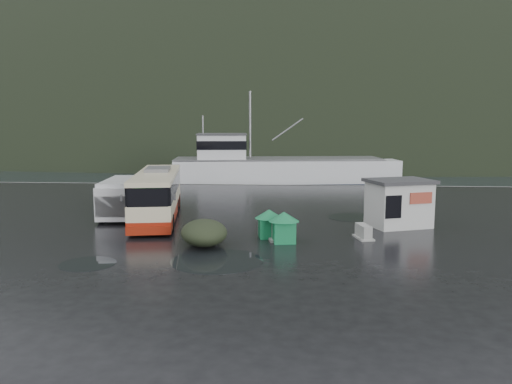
# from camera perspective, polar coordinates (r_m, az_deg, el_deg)

# --- Properties ---
(ground) EXTENTS (160.00, 160.00, 0.00)m
(ground) POSITION_cam_1_polar(r_m,az_deg,el_deg) (27.51, -5.05, -4.29)
(ground) COLOR black
(ground) RESTS_ON ground
(harbor_water) EXTENTS (300.00, 180.00, 0.02)m
(harbor_water) POSITION_cam_1_polar(r_m,az_deg,el_deg) (136.71, 2.48, 5.48)
(harbor_water) COLOR black
(harbor_water) RESTS_ON ground
(quay_edge) EXTENTS (160.00, 0.60, 1.50)m
(quay_edge) POSITION_cam_1_polar(r_m,az_deg,el_deg) (47.09, -1.10, 0.84)
(quay_edge) COLOR #999993
(quay_edge) RESTS_ON ground
(headland) EXTENTS (780.00, 540.00, 570.00)m
(headland) POSITION_cam_1_polar(r_m,az_deg,el_deg) (276.64, 5.52, 6.68)
(headland) COLOR black
(headland) RESTS_ON ground
(coach_bus) EXTENTS (4.69, 11.19, 3.07)m
(coach_bus) POSITION_cam_1_polar(r_m,az_deg,el_deg) (31.12, -11.13, -2.98)
(coach_bus) COLOR beige
(coach_bus) RESTS_ON ground
(white_van) EXTENTS (2.62, 5.83, 2.35)m
(white_van) POSITION_cam_1_polar(r_m,az_deg,el_deg) (32.32, -15.10, -2.70)
(white_van) COLOR silver
(white_van) RESTS_ON ground
(waste_bin_left) EXTENTS (1.24, 1.24, 1.51)m
(waste_bin_left) POSITION_cam_1_polar(r_m,az_deg,el_deg) (24.58, 3.19, -5.74)
(waste_bin_left) COLOR #157944
(waste_bin_left) RESTS_ON ground
(waste_bin_right) EXTENTS (1.20, 1.20, 1.45)m
(waste_bin_right) POSITION_cam_1_polar(r_m,az_deg,el_deg) (25.55, 1.48, -5.21)
(waste_bin_right) COLOR #157944
(waste_bin_right) RESTS_ON ground
(dome_tent) EXTENTS (2.84, 3.50, 1.21)m
(dome_tent) POSITION_cam_1_polar(r_m,az_deg,el_deg) (24.12, -5.93, -6.04)
(dome_tent) COLOR #252D1B
(dome_tent) RESTS_ON ground
(ticket_kiosk) EXTENTS (4.09, 3.60, 2.67)m
(ticket_kiosk) POSITION_cam_1_polar(r_m,az_deg,el_deg) (29.36, 15.91, -3.78)
(ticket_kiosk) COLOR silver
(ticket_kiosk) RESTS_ON ground
(jersey_barrier_a) EXTENTS (1.22, 1.88, 0.87)m
(jersey_barrier_a) POSITION_cam_1_polar(r_m,az_deg,el_deg) (25.24, 2.35, -5.37)
(jersey_barrier_a) COLOR #999993
(jersey_barrier_a) RESTS_ON ground
(jersey_barrier_b) EXTENTS (1.00, 1.54, 0.71)m
(jersey_barrier_b) POSITION_cam_1_polar(r_m,az_deg,el_deg) (25.89, 12.16, -5.21)
(jersey_barrier_b) COLOR #999993
(jersey_barrier_b) RESTS_ON ground
(fishing_trawler) EXTENTS (26.97, 8.97, 10.59)m
(fishing_trawler) POSITION_cam_1_polar(r_m,az_deg,el_deg) (54.81, 2.53, 1.84)
(fishing_trawler) COLOR silver
(fishing_trawler) RESTS_ON ground
(puddles) EXTENTS (14.84, 13.94, 0.01)m
(puddles) POSITION_cam_1_polar(r_m,az_deg,el_deg) (24.17, -0.59, -5.96)
(puddles) COLOR black
(puddles) RESTS_ON ground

